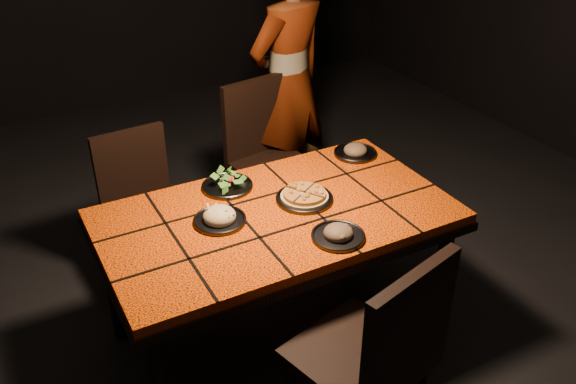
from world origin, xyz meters
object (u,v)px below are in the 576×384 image
chair_far_right (265,149)px  dining_table (277,226)px  chair_near (379,352)px  chair_far_left (142,200)px  plate_pizza (304,197)px  diner (288,84)px  plate_pasta (220,218)px

chair_far_right → dining_table: bearing=-123.1°
dining_table → chair_near: 0.82m
chair_far_left → plate_pizza: (0.59, -0.76, 0.26)m
plate_pizza → diner: bearing=65.2°
diner → chair_far_right: bearing=17.2°
dining_table → chair_far_left: chair_far_left is taller
chair_near → chair_far_right: 1.80m
chair_near → plate_pasta: chair_near is taller
dining_table → chair_far_right: 1.03m
dining_table → chair_far_right: size_ratio=1.66×
chair_far_left → diner: size_ratio=0.51×
dining_table → plate_pasta: plate_pasta is taller
chair_far_left → chair_far_right: 0.85m
chair_near → chair_far_left: chair_near is taller
chair_near → dining_table: bearing=-104.6°
chair_far_left → plate_pizza: size_ratio=2.86×
dining_table → plate_pasta: bearing=170.0°
chair_far_left → plate_pasta: chair_far_left is taller
plate_pizza → plate_pasta: size_ratio=1.31×
chair_far_left → plate_pizza: bearing=-56.6°
dining_table → diner: 1.35m
dining_table → diner: size_ratio=0.93×
chair_near → diner: 2.09m
chair_far_right → diner: diner is taller
chair_near → plate_pasta: 0.92m
chair_far_right → chair_far_left: bearing=-179.5°
dining_table → plate_pasta: (-0.26, 0.05, 0.10)m
chair_far_left → plate_pizza: chair_far_left is taller
dining_table → plate_pasta: 0.28m
diner → dining_table: bearing=40.0°
plate_pizza → dining_table: bearing=-170.0°
chair_far_right → diner: (0.27, 0.20, 0.31)m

